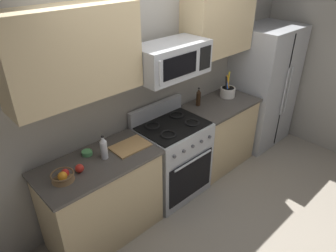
# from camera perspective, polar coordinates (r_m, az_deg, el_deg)

# --- Properties ---
(ground_plane) EXTENTS (16.00, 16.00, 0.00)m
(ground_plane) POSITION_cam_1_polar(r_m,az_deg,el_deg) (3.63, 8.44, -16.50)
(ground_plane) COLOR gray
(wall_back) EXTENTS (8.00, 0.10, 2.60)m
(wall_back) POSITION_cam_1_polar(r_m,az_deg,el_deg) (3.50, -3.40, 7.76)
(wall_back) COLOR #9E998E
(wall_back) RESTS_ON ground
(counter_left) EXTENTS (1.14, 0.60, 0.91)m
(counter_left) POSITION_cam_1_polar(r_m,az_deg,el_deg) (3.22, -11.94, -12.94)
(counter_left) COLOR tan
(counter_left) RESTS_ON ground
(range_oven) EXTENTS (0.76, 0.64, 1.09)m
(range_oven) POSITION_cam_1_polar(r_m,az_deg,el_deg) (3.66, 0.75, -5.93)
(range_oven) COLOR #B2B5BA
(range_oven) RESTS_ON ground
(counter_right) EXTENTS (0.95, 0.60, 0.91)m
(counter_right) POSITION_cam_1_polar(r_m,az_deg,el_deg) (4.22, 9.25, -1.33)
(counter_right) COLOR tan
(counter_right) RESTS_ON ground
(refrigerator) EXTENTS (0.90, 0.71, 1.72)m
(refrigerator) POSITION_cam_1_polar(r_m,az_deg,el_deg) (4.75, 16.93, 6.89)
(refrigerator) COLOR #B2B5BA
(refrigerator) RESTS_ON ground
(wall_right) EXTENTS (0.10, 8.00, 2.60)m
(wall_right) POSITION_cam_1_polar(r_m,az_deg,el_deg) (4.85, 27.84, 10.72)
(wall_right) COLOR #9E998E
(wall_right) RESTS_ON ground
(microwave) EXTENTS (0.78, 0.44, 0.33)m
(microwave) POSITION_cam_1_polar(r_m,az_deg,el_deg) (3.14, 0.55, 12.10)
(microwave) COLOR #B2B5BA
(upper_cabinets_left) EXTENTS (1.13, 0.34, 0.74)m
(upper_cabinets_left) POSITION_cam_1_polar(r_m,az_deg,el_deg) (2.63, -17.10, 12.40)
(upper_cabinets_left) COLOR tan
(upper_cabinets_right) EXTENTS (0.94, 0.34, 0.74)m
(upper_cabinets_right) POSITION_cam_1_polar(r_m,az_deg,el_deg) (3.79, 9.24, 18.31)
(upper_cabinets_right) COLOR tan
(utensil_crock) EXTENTS (0.19, 0.19, 0.34)m
(utensil_crock) POSITION_cam_1_polar(r_m,az_deg,el_deg) (4.17, 10.87, 6.23)
(utensil_crock) COLOR white
(utensil_crock) RESTS_ON counter_right
(fruit_basket) EXTENTS (0.20, 0.20, 0.10)m
(fruit_basket) POSITION_cam_1_polar(r_m,az_deg,el_deg) (2.77, -18.70, -8.70)
(fruit_basket) COLOR brown
(fruit_basket) RESTS_ON counter_left
(apple_loose) EXTENTS (0.08, 0.08, 0.08)m
(apple_loose) POSITION_cam_1_polar(r_m,az_deg,el_deg) (2.83, -15.91, -7.48)
(apple_loose) COLOR red
(apple_loose) RESTS_ON counter_left
(cutting_board) EXTENTS (0.37, 0.26, 0.02)m
(cutting_board) POSITION_cam_1_polar(r_m,az_deg,el_deg) (3.08, -6.95, -3.69)
(cutting_board) COLOR tan
(cutting_board) RESTS_ON counter_left
(bottle_vinegar) EXTENTS (0.07, 0.07, 0.24)m
(bottle_vinegar) POSITION_cam_1_polar(r_m,az_deg,el_deg) (2.91, -11.69, -3.93)
(bottle_vinegar) COLOR silver
(bottle_vinegar) RESTS_ON counter_left
(bottle_soy) EXTENTS (0.06, 0.06, 0.23)m
(bottle_soy) POSITION_cam_1_polar(r_m,az_deg,el_deg) (3.86, 5.60, 5.25)
(bottle_soy) COLOR #382314
(bottle_soy) RESTS_ON counter_right
(prep_bowl) EXTENTS (0.10, 0.10, 0.04)m
(prep_bowl) POSITION_cam_1_polar(r_m,az_deg,el_deg) (3.04, -14.61, -4.76)
(prep_bowl) COLOR #59AD66
(prep_bowl) RESTS_ON counter_left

